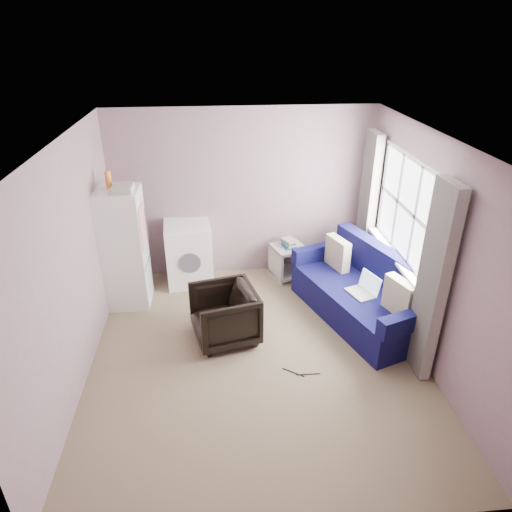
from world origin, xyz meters
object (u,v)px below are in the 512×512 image
Objects in this scene: fridge at (124,248)px; sofa at (364,294)px; washing_machine at (189,252)px; armchair at (224,312)px; side_table at (288,259)px.

fridge is 3.22m from sofa.
fridge is 1.02m from washing_machine.
fridge reaches higher than washing_machine.
washing_machine is (-0.47, 1.47, 0.11)m from armchair.
washing_machine is (0.81, 0.51, -0.35)m from fridge.
fridge is 2.41m from side_table.
armchair is 1.67m from fridge.
washing_machine is at bearing 133.38° from sofa.
washing_machine reaches higher than armchair.
washing_machine reaches higher than side_table.
side_table is (1.01, 1.46, -0.08)m from armchair.
armchair is 1.86m from sofa.
fridge is 0.84× the size of sofa.
fridge reaches higher than sofa.
fridge reaches higher than armchair.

